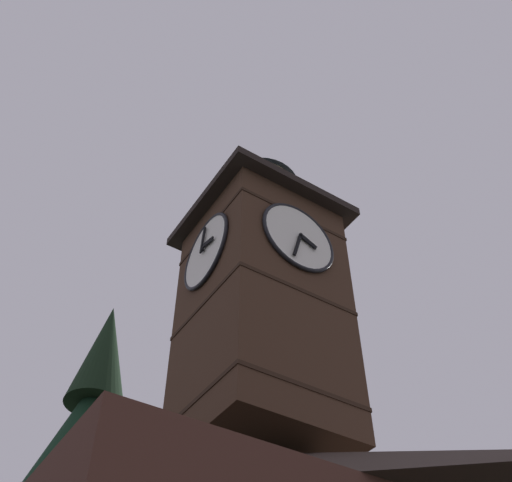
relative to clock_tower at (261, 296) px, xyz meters
The scene contains 1 object.
clock_tower is the anchor object (origin of this frame).
Camera 1 is at (5.88, 6.93, 1.43)m, focal length 43.89 mm.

